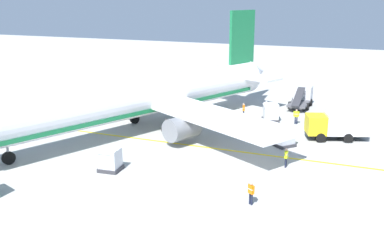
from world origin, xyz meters
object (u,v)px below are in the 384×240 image
object	(u,v)px
cargo_container_near	(271,112)
crew_loader_left	(244,109)
service_truck_fuel	(337,125)
cargo_container_far	(110,160)
airliner_foreground	(142,98)
crew_loader_right	(296,115)
crew_supervisor	(286,156)
crew_marshaller	(251,191)
cargo_container_mid	(284,136)
service_truck_baggage	(302,97)

from	to	relation	value
cargo_container_near	crew_loader_left	world-z (taller)	cargo_container_near
service_truck_fuel	cargo_container_far	xyz separation A→B (m)	(-15.37, 16.13, -0.58)
airliner_foreground	cargo_container_near	xyz separation A→B (m)	(8.49, -11.62, -2.38)
crew_loader_right	crew_supervisor	bearing A→B (deg)	-174.07
crew_marshaller	cargo_container_mid	bearing A→B (deg)	1.45
service_truck_fuel	service_truck_baggage	world-z (taller)	service_truck_fuel
airliner_foreground	service_truck_baggage	xyz separation A→B (m)	(16.88, -13.74, -2.20)
cargo_container_far	crew_supervisor	distance (m)	14.28
crew_marshaller	crew_loader_left	bearing A→B (deg)	16.90
cargo_container_near	service_truck_fuel	bearing A→B (deg)	-119.49
cargo_container_far	airliner_foreground	bearing A→B (deg)	14.82
cargo_container_near	crew_marshaller	world-z (taller)	cargo_container_near
crew_loader_left	crew_loader_right	size ratio (longest dim) A/B	1.02
crew_loader_left	crew_supervisor	world-z (taller)	crew_loader_left
cargo_container_mid	crew_loader_right	size ratio (longest dim) A/B	1.53
airliner_foreground	crew_loader_left	bearing A→B (deg)	-44.02
cargo_container_far	crew_loader_right	world-z (taller)	cargo_container_far
cargo_container_far	crew_supervisor	xyz separation A→B (m)	(6.00, -12.97, 0.05)
service_truck_baggage	cargo_container_near	world-z (taller)	service_truck_baggage
airliner_foreground	crew_supervisor	bearing A→B (deg)	-107.77
service_truck_baggage	crew_loader_left	world-z (taller)	service_truck_baggage
crew_supervisor	cargo_container_mid	bearing A→B (deg)	12.75
cargo_container_mid	crew_marshaller	world-z (taller)	cargo_container_mid
cargo_container_near	crew_supervisor	size ratio (longest dim) A/B	1.39
cargo_container_near	crew_supervisor	world-z (taller)	cargo_container_near
service_truck_fuel	crew_loader_right	size ratio (longest dim) A/B	3.77
cargo_container_near	cargo_container_mid	xyz separation A→B (m)	(-8.13, -3.05, -0.05)
service_truck_baggage	cargo_container_near	size ratio (longest dim) A/B	2.70
crew_loader_left	crew_loader_right	distance (m)	6.09
cargo_container_near	crew_loader_right	bearing A→B (deg)	-94.02
cargo_container_near	cargo_container_far	size ratio (longest dim) A/B	1.18
airliner_foreground	cargo_container_near	distance (m)	14.58
crew_loader_left	crew_supervisor	distance (m)	15.72
service_truck_baggage	cargo_container_far	distance (m)	29.99
crew_loader_left	crew_loader_right	bearing A→B (deg)	-94.24
airliner_foreground	cargo_container_far	distance (m)	11.74
service_truck_fuel	crew_loader_right	xyz separation A→B (m)	(4.01, 4.55, -0.52)
crew_marshaller	crew_loader_right	xyz separation A→B (m)	(21.14, 0.49, 0.01)
cargo_container_near	cargo_container_mid	size ratio (longest dim) A/B	0.90
service_truck_fuel	crew_loader_left	distance (m)	11.53
crew_marshaller	crew_loader_left	world-z (taller)	crew_loader_left
cargo_container_far	crew_loader_right	xyz separation A→B (m)	(19.38, -11.57, 0.05)
cargo_container_near	crew_loader_left	size ratio (longest dim) A/B	1.35
cargo_container_near	crew_loader_right	world-z (taller)	cargo_container_near
airliner_foreground	service_truck_fuel	xyz separation A→B (m)	(4.28, -19.06, -1.90)
service_truck_fuel	crew_loader_right	world-z (taller)	service_truck_fuel
cargo_container_far	service_truck_fuel	bearing A→B (deg)	-46.38
service_truck_baggage	airliner_foreground	bearing A→B (deg)	140.86
crew_marshaller	crew_supervisor	xyz separation A→B (m)	(7.76, -0.90, 0.01)
service_truck_fuel	crew_loader_right	distance (m)	6.09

